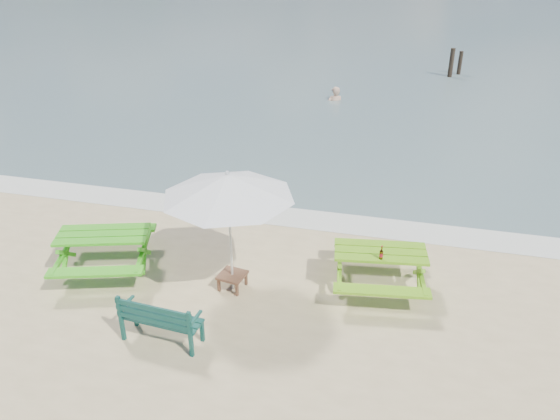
% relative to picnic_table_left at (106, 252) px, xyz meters
% --- Properties ---
extents(foam_strip, '(22.00, 0.90, 0.01)m').
position_rel_picnic_table_left_xyz_m(foam_strip, '(2.50, 2.89, -0.37)').
color(foam_strip, silver).
rests_on(foam_strip, ground).
extents(picnic_table_left, '(2.11, 2.23, 0.78)m').
position_rel_picnic_table_left_xyz_m(picnic_table_left, '(0.00, 0.00, 0.00)').
color(picnic_table_left, green).
rests_on(picnic_table_left, ground).
extents(picnic_table_right, '(1.83, 1.98, 0.76)m').
position_rel_picnic_table_left_xyz_m(picnic_table_right, '(4.99, 0.67, -0.01)').
color(picnic_table_right, '#66A418').
rests_on(picnic_table_right, ground).
extents(park_bench, '(1.30, 0.53, 0.78)m').
position_rel_picnic_table_left_xyz_m(park_bench, '(1.87, -1.59, -0.14)').
color(park_bench, '#0E3B34').
rests_on(park_bench, ground).
extents(side_table, '(0.51, 0.51, 0.29)m').
position_rel_picnic_table_left_xyz_m(side_table, '(2.47, 0.01, -0.22)').
color(side_table, brown).
rests_on(side_table, ground).
extents(patio_umbrella, '(2.56, 2.56, 2.22)m').
position_rel_picnic_table_left_xyz_m(patio_umbrella, '(2.47, 0.01, 1.64)').
color(patio_umbrella, silver).
rests_on(patio_umbrella, ground).
extents(beer_bottle, '(0.06, 0.06, 0.25)m').
position_rel_picnic_table_left_xyz_m(beer_bottle, '(5.01, 0.40, 0.46)').
color(beer_bottle, brown).
rests_on(beer_bottle, picnic_table_right).
extents(swimmer, '(0.75, 0.64, 1.74)m').
position_rel_picnic_table_left_xyz_m(swimmer, '(2.35, 12.58, -0.73)').
color(swimmer, tan).
rests_on(swimmer, ground).
extents(mooring_pilings, '(0.59, 0.79, 1.43)m').
position_rel_picnic_table_left_xyz_m(mooring_pilings, '(6.82, 17.72, 0.09)').
color(mooring_pilings, black).
rests_on(mooring_pilings, ground).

